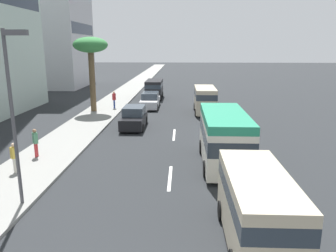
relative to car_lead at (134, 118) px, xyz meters
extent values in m
plane|color=#26282B|center=(10.43, -3.28, -0.81)|extent=(198.00, 198.00, 0.00)
cube|color=gray|center=(10.43, 4.11, -0.73)|extent=(162.00, 3.68, 0.15)
cube|color=silver|center=(-10.34, -3.28, -0.80)|extent=(3.20, 0.16, 0.01)
cube|color=silver|center=(-2.09, -3.28, -0.80)|extent=(3.20, 0.16, 0.01)
cube|color=black|center=(-0.06, 0.00, -0.21)|extent=(4.26, 1.75, 0.85)
cube|color=#38424C|center=(0.15, 0.00, 0.56)|extent=(2.34, 1.61, 0.69)
cylinder|color=black|center=(-1.38, -0.81, -0.49)|extent=(0.64, 0.22, 0.64)
cylinder|color=black|center=(-1.38, 0.81, -0.49)|extent=(0.64, 0.22, 0.64)
cylinder|color=black|center=(1.26, -0.81, -0.49)|extent=(0.64, 0.22, 0.64)
cylinder|color=black|center=(1.26, 0.81, -0.49)|extent=(0.64, 0.22, 0.64)
cube|color=black|center=(15.22, -0.36, 0.44)|extent=(4.78, 1.91, 2.10)
cube|color=#2D3842|center=(15.22, -0.36, 0.90)|extent=(4.79, 1.92, 0.50)
cylinder|color=black|center=(13.79, -1.27, -0.45)|extent=(0.72, 0.24, 0.72)
cylinder|color=black|center=(13.79, 0.55, -0.45)|extent=(0.72, 0.24, 0.72)
cylinder|color=black|center=(16.66, -1.27, -0.45)|extent=(0.72, 0.24, 0.72)
cylinder|color=black|center=(16.66, 0.55, -0.45)|extent=(0.72, 0.24, 0.72)
cube|color=silver|center=(-8.22, -6.17, 0.55)|extent=(6.42, 2.29, 2.26)
cube|color=#268C66|center=(-8.22, -6.17, 1.90)|extent=(6.42, 2.29, 0.43)
cube|color=#28333D|center=(-8.22, -6.17, 0.98)|extent=(6.43, 2.29, 0.75)
cylinder|color=black|center=(-6.36, -5.08, -0.39)|extent=(0.84, 0.26, 0.84)
cylinder|color=black|center=(-6.36, -7.25, -0.39)|extent=(0.84, 0.26, 0.84)
cylinder|color=black|center=(-10.08, -5.08, -0.39)|extent=(0.84, 0.26, 0.84)
cylinder|color=black|center=(-10.08, -7.25, -0.39)|extent=(0.84, 0.26, 0.84)
cube|color=beige|center=(6.24, -6.08, 0.55)|extent=(5.16, 1.92, 2.32)
cube|color=#2D3842|center=(6.24, -6.08, 1.06)|extent=(5.17, 1.92, 0.56)
cylinder|color=black|center=(7.79, -5.17, -0.45)|extent=(0.72, 0.24, 0.72)
cylinder|color=black|center=(7.79, -6.99, -0.45)|extent=(0.72, 0.24, 0.72)
cylinder|color=black|center=(4.70, -5.17, -0.45)|extent=(0.72, 0.24, 0.72)
cylinder|color=black|center=(4.70, -6.99, -0.45)|extent=(0.72, 0.24, 0.72)
cube|color=beige|center=(-15.81, -6.31, 0.52)|extent=(5.14, 1.94, 2.25)
cube|color=#2D3842|center=(-15.81, -6.31, 1.01)|extent=(5.15, 1.94, 0.54)
cylinder|color=black|center=(-14.27, -5.38, -0.45)|extent=(0.72, 0.24, 0.72)
cylinder|color=black|center=(-14.27, -7.23, -0.45)|extent=(0.72, 0.24, 0.72)
cube|color=silver|center=(8.84, -0.45, -0.23)|extent=(4.69, 1.80, 0.79)
cube|color=#38424C|center=(9.07, -0.45, 0.49)|extent=(2.58, 1.66, 0.65)
cylinder|color=black|center=(7.38, -1.28, -0.49)|extent=(0.64, 0.22, 0.64)
cylinder|color=black|center=(7.38, 0.38, -0.49)|extent=(0.64, 0.22, 0.64)
cylinder|color=black|center=(10.29, -1.28, -0.49)|extent=(0.64, 0.22, 0.64)
cylinder|color=black|center=(10.29, 0.38, -0.49)|extent=(0.64, 0.22, 0.64)
cylinder|color=red|center=(-7.93, 4.57, -0.25)|extent=(0.14, 0.14, 0.80)
cylinder|color=red|center=(-7.77, 4.57, -0.25)|extent=(0.14, 0.14, 0.80)
cube|color=#4C8C66|center=(-7.85, 4.57, 0.47)|extent=(0.38, 0.38, 0.64)
sphere|color=#9E7251|center=(-7.85, 4.57, 0.89)|extent=(0.22, 0.22, 0.22)
cylinder|color=navy|center=(7.50, 3.15, -0.23)|extent=(0.14, 0.14, 0.86)
cylinder|color=navy|center=(7.66, 3.15, -0.23)|extent=(0.14, 0.14, 0.86)
cube|color=red|center=(7.58, 3.15, 0.54)|extent=(0.38, 0.33, 0.68)
sphere|color=beige|center=(7.58, 3.15, 1.00)|extent=(0.23, 0.23, 0.23)
cylinder|color=beige|center=(-10.33, 4.59, -0.28)|extent=(0.14, 0.14, 0.75)
cylinder|color=beige|center=(-10.17, 4.59, -0.28)|extent=(0.14, 0.14, 0.75)
cube|color=gold|center=(-10.25, 4.59, 0.39)|extent=(0.39, 0.35, 0.59)
sphere|color=beige|center=(-10.25, 4.59, 0.79)|extent=(0.20, 0.20, 0.20)
cylinder|color=brown|center=(6.07, 4.90, 2.29)|extent=(0.56, 0.56, 5.89)
ellipsoid|color=#388442|center=(6.07, 4.90, 5.73)|extent=(3.28, 3.28, 1.48)
cylinder|color=#4C4C51|center=(-13.57, 2.67, 2.79)|extent=(0.14, 0.14, 6.89)
cube|color=#4C4C51|center=(-13.57, 2.22, 6.08)|extent=(0.24, 0.90, 0.20)
cube|color=#2D3847|center=(27.61, 11.89, 8.23)|extent=(11.13, 0.08, 1.67)
camera|label=1|loc=(-25.68, -3.85, 5.60)|focal=35.18mm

